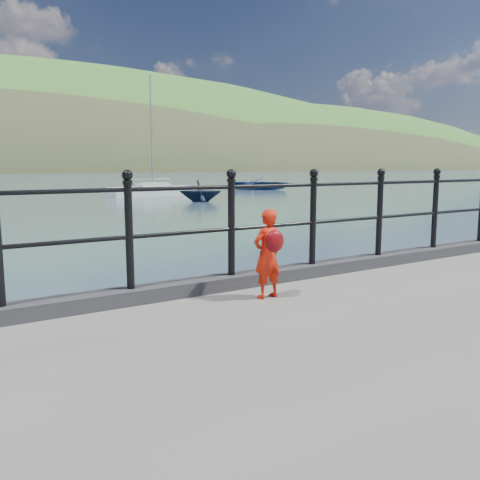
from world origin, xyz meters
TOP-DOWN VIEW (x-y plane):
  - ground at (0.00, 0.00)m, footprint 600.00×600.00m
  - kerb at (0.00, -0.15)m, footprint 60.00×0.30m
  - railing at (0.00, -0.15)m, footprint 18.11×0.11m
  - far_shore at (38.34, 239.41)m, footprint 830.00×200.00m
  - child at (0.68, -0.74)m, footprint 0.36×0.31m
  - launch_blue at (26.34, 36.05)m, footprint 6.69×6.88m
  - launch_navy at (13.47, 24.54)m, footprint 3.45×3.29m
  - sailboat_near at (13.45, 32.37)m, footprint 7.06×2.47m

SIDE VIEW (x-z plane):
  - far_shore at x=38.34m, z-range -100.57..55.43m
  - ground at x=0.00m, z-range 0.00..0.00m
  - sailboat_near at x=13.45m, z-range -4.38..5.06m
  - launch_blue at x=26.34m, z-range 0.00..1.16m
  - launch_navy at x=13.47m, z-range 0.00..1.41m
  - kerb at x=0.00m, z-range 1.00..1.15m
  - child at x=0.68m, z-range 1.01..1.95m
  - railing at x=0.00m, z-range 1.23..2.42m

